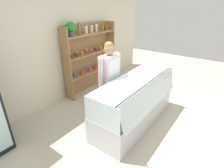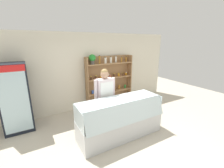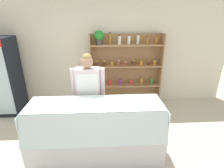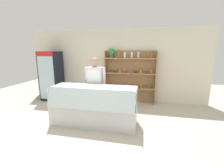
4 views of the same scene
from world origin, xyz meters
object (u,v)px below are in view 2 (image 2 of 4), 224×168
object	(u,v)px
shop_clerk	(105,94)
deli_display_case	(120,124)
shelving_unit	(108,77)
drinks_fridge	(15,98)

from	to	relation	value
shop_clerk	deli_display_case	bearing A→B (deg)	-75.66
shelving_unit	shop_clerk	size ratio (longest dim) A/B	1.16
shelving_unit	deli_display_case	size ratio (longest dim) A/B	0.91
deli_display_case	shop_clerk	size ratio (longest dim) A/B	1.29
drinks_fridge	deli_display_case	bearing A→B (deg)	-35.70
shelving_unit	shop_clerk	xyz separation A→B (m)	(-0.83, -1.37, -0.09)
drinks_fridge	deli_display_case	size ratio (longest dim) A/B	0.85
drinks_fridge	shop_clerk	world-z (taller)	drinks_fridge
drinks_fridge	shop_clerk	xyz separation A→B (m)	(2.14, -1.09, 0.08)
drinks_fridge	shop_clerk	bearing A→B (deg)	-26.89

